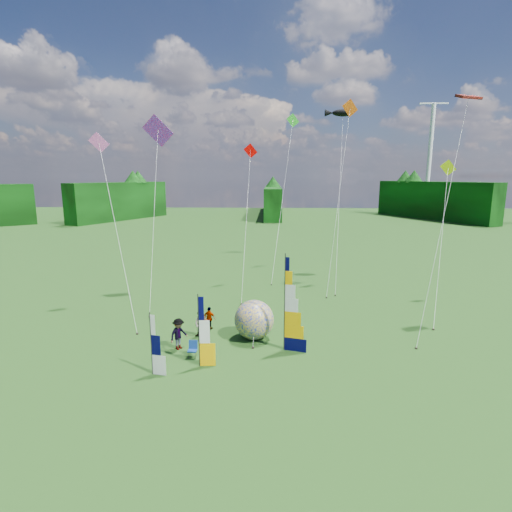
{
  "coord_description": "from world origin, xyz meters",
  "views": [
    {
      "loc": [
        -0.09,
        -18.06,
        9.92
      ],
      "look_at": [
        -1.0,
        4.0,
        5.5
      ],
      "focal_mm": 28.0,
      "sensor_mm": 36.0,
      "label": 1
    }
  ],
  "objects_px": {
    "spectator_b": "(201,324)",
    "spectator_d": "(209,318)",
    "spectator_c": "(179,334)",
    "spectator_a": "(205,327)",
    "bol_inflatable": "(254,320)",
    "side_banner_left": "(199,332)",
    "camp_chair": "(192,349)",
    "feather_banner_main": "(285,305)",
    "side_banner_far": "(151,345)",
    "kite_whale": "(340,187)"
  },
  "relations": [
    {
      "from": "spectator_b",
      "to": "spectator_d",
      "type": "bearing_deg",
      "value": 87.95
    },
    {
      "from": "spectator_b",
      "to": "spectator_c",
      "type": "bearing_deg",
      "value": -105.93
    },
    {
      "from": "spectator_c",
      "to": "spectator_a",
      "type": "bearing_deg",
      "value": -2.47
    },
    {
      "from": "spectator_a",
      "to": "spectator_d",
      "type": "bearing_deg",
      "value": 84.8
    },
    {
      "from": "bol_inflatable",
      "to": "spectator_b",
      "type": "relative_size",
      "value": 1.46
    },
    {
      "from": "side_banner_left",
      "to": "spectator_b",
      "type": "relative_size",
      "value": 2.29
    },
    {
      "from": "spectator_a",
      "to": "spectator_c",
      "type": "bearing_deg",
      "value": -130.63
    },
    {
      "from": "spectator_b",
      "to": "camp_chair",
      "type": "height_order",
      "value": "spectator_b"
    },
    {
      "from": "feather_banner_main",
      "to": "side_banner_far",
      "type": "relative_size",
      "value": 1.73
    },
    {
      "from": "side_banner_left",
      "to": "spectator_a",
      "type": "xyz_separation_m",
      "value": [
        -0.34,
        3.73,
        -1.16
      ]
    },
    {
      "from": "bol_inflatable",
      "to": "feather_banner_main",
      "type": "bearing_deg",
      "value": -41.61
    },
    {
      "from": "spectator_c",
      "to": "camp_chair",
      "type": "xyz_separation_m",
      "value": [
        1.0,
        -1.06,
        -0.47
      ]
    },
    {
      "from": "spectator_b",
      "to": "kite_whale",
      "type": "distance_m",
      "value": 19.93
    },
    {
      "from": "bol_inflatable",
      "to": "spectator_d",
      "type": "distance_m",
      "value": 3.35
    },
    {
      "from": "spectator_a",
      "to": "feather_banner_main",
      "type": "bearing_deg",
      "value": -20.54
    },
    {
      "from": "spectator_b",
      "to": "camp_chair",
      "type": "distance_m",
      "value": 2.89
    },
    {
      "from": "spectator_b",
      "to": "kite_whale",
      "type": "xyz_separation_m",
      "value": [
        10.72,
        14.74,
        8.06
      ]
    },
    {
      "from": "side_banner_left",
      "to": "camp_chair",
      "type": "bearing_deg",
      "value": 116.38
    },
    {
      "from": "side_banner_left",
      "to": "kite_whale",
      "type": "relative_size",
      "value": 0.22
    },
    {
      "from": "side_banner_far",
      "to": "spectator_a",
      "type": "height_order",
      "value": "side_banner_far"
    },
    {
      "from": "feather_banner_main",
      "to": "spectator_d",
      "type": "distance_m",
      "value": 6.03
    },
    {
      "from": "spectator_a",
      "to": "side_banner_left",
      "type": "bearing_deg",
      "value": -87.99
    },
    {
      "from": "side_banner_far",
      "to": "spectator_c",
      "type": "xyz_separation_m",
      "value": [
        0.65,
        3.06,
        -0.67
      ]
    },
    {
      "from": "spectator_c",
      "to": "spectator_b",
      "type": "bearing_deg",
      "value": 6.75
    },
    {
      "from": "side_banner_far",
      "to": "kite_whale",
      "type": "relative_size",
      "value": 0.18
    },
    {
      "from": "spectator_a",
      "to": "spectator_c",
      "type": "height_order",
      "value": "spectator_c"
    },
    {
      "from": "camp_chair",
      "to": "kite_whale",
      "type": "bearing_deg",
      "value": 59.82
    },
    {
      "from": "side_banner_far",
      "to": "kite_whale",
      "type": "distance_m",
      "value": 24.28
    },
    {
      "from": "bol_inflatable",
      "to": "spectator_a",
      "type": "bearing_deg",
      "value": -178.42
    },
    {
      "from": "side_banner_left",
      "to": "spectator_d",
      "type": "xyz_separation_m",
      "value": [
        -0.28,
        5.22,
        -1.17
      ]
    },
    {
      "from": "spectator_d",
      "to": "kite_whale",
      "type": "distance_m",
      "value": 18.8
    },
    {
      "from": "spectator_b",
      "to": "camp_chair",
      "type": "xyz_separation_m",
      "value": [
        0.03,
        -2.87,
        -0.38
      ]
    },
    {
      "from": "spectator_c",
      "to": "kite_whale",
      "type": "distance_m",
      "value": 21.77
    },
    {
      "from": "spectator_c",
      "to": "kite_whale",
      "type": "xyz_separation_m",
      "value": [
        11.69,
        16.54,
        7.97
      ]
    },
    {
      "from": "feather_banner_main",
      "to": "spectator_b",
      "type": "distance_m",
      "value": 5.76
    },
    {
      "from": "spectator_d",
      "to": "kite_whale",
      "type": "relative_size",
      "value": 0.09
    },
    {
      "from": "side_banner_left",
      "to": "side_banner_far",
      "type": "height_order",
      "value": "side_banner_left"
    },
    {
      "from": "side_banner_left",
      "to": "spectator_a",
      "type": "distance_m",
      "value": 3.92
    },
    {
      "from": "feather_banner_main",
      "to": "kite_whale",
      "type": "bearing_deg",
      "value": 86.43
    },
    {
      "from": "side_banner_far",
      "to": "spectator_d",
      "type": "relative_size",
      "value": 2.1
    },
    {
      "from": "spectator_d",
      "to": "spectator_b",
      "type": "bearing_deg",
      "value": 95.02
    },
    {
      "from": "side_banner_far",
      "to": "kite_whale",
      "type": "bearing_deg",
      "value": 69.43
    },
    {
      "from": "bol_inflatable",
      "to": "spectator_a",
      "type": "xyz_separation_m",
      "value": [
        -3.06,
        -0.08,
        -0.46
      ]
    },
    {
      "from": "bol_inflatable",
      "to": "spectator_b",
      "type": "height_order",
      "value": "bol_inflatable"
    },
    {
      "from": "spectator_b",
      "to": "kite_whale",
      "type": "height_order",
      "value": "kite_whale"
    },
    {
      "from": "spectator_a",
      "to": "spectator_b",
      "type": "xyz_separation_m",
      "value": [
        -0.29,
        0.16,
        0.08
      ]
    },
    {
      "from": "feather_banner_main",
      "to": "bol_inflatable",
      "type": "distance_m",
      "value": 2.87
    },
    {
      "from": "feather_banner_main",
      "to": "bol_inflatable",
      "type": "height_order",
      "value": "feather_banner_main"
    },
    {
      "from": "side_banner_left",
      "to": "spectator_b",
      "type": "height_order",
      "value": "side_banner_left"
    },
    {
      "from": "bol_inflatable",
      "to": "spectator_c",
      "type": "xyz_separation_m",
      "value": [
        -4.32,
        -1.73,
        -0.29
      ]
    }
  ]
}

